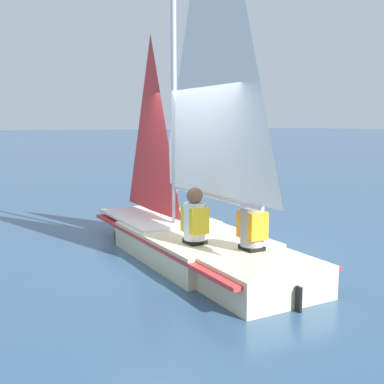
% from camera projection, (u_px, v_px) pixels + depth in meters
% --- Properties ---
extents(ground_plane, '(260.00, 260.00, 0.00)m').
position_uv_depth(ground_plane, '(192.00, 258.00, 7.22)').
color(ground_plane, '#2D4C6B').
extents(sailboat_main, '(1.76, 4.74, 5.72)m').
position_uv_depth(sailboat_main, '(193.00, 207.00, 7.08)').
color(sailboat_main, beige).
rests_on(sailboat_main, ground_plane).
extents(sailor_helm, '(0.32, 0.35, 1.16)m').
position_uv_depth(sailor_helm, '(195.00, 227.00, 6.45)').
color(sailor_helm, black).
rests_on(sailor_helm, ground_plane).
extents(sailor_crew, '(0.32, 0.35, 1.16)m').
position_uv_depth(sailor_crew, '(252.00, 232.00, 6.12)').
color(sailor_crew, black).
rests_on(sailor_crew, ground_plane).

